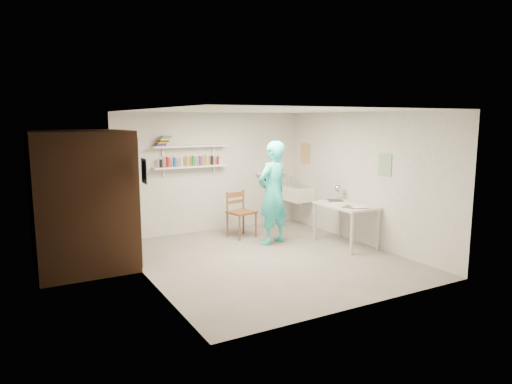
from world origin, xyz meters
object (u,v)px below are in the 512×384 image
wall_clock (270,174)px  work_table (345,225)px  belfast_sink (298,194)px  man (273,193)px  wooden_chair (242,212)px  desk_lamp (338,188)px

wall_clock → work_table: (1.03, -0.94, -0.88)m
belfast_sink → work_table: 1.72m
wall_clock → work_table: size_ratio=0.30×
wall_clock → man: bearing=-126.0°
man → belfast_sink: bearing=-159.7°
man → work_table: size_ratio=1.68×
belfast_sink → wall_clock: size_ratio=1.77×
belfast_sink → wall_clock: bearing=-146.8°
belfast_sink → wooden_chair: size_ratio=0.61×
belfast_sink → desk_lamp: size_ratio=4.27×
belfast_sink → wooden_chair: (-1.50, -0.28, -0.21)m
man → desk_lamp: 1.32m
desk_lamp → wall_clock: bearing=158.1°
belfast_sink → desk_lamp: desk_lamp is taller
work_table → belfast_sink: bearing=86.3°
work_table → man: bearing=146.4°
wall_clock → wooden_chair: (-0.36, 0.46, -0.76)m
belfast_sink → man: 1.56m
belfast_sink → wall_clock: wall_clock is taller
wooden_chair → work_table: (1.39, -1.40, -0.12)m
belfast_sink → work_table: (-0.11, -1.69, -0.32)m
belfast_sink → man: bearing=-141.7°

